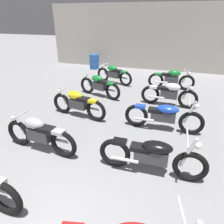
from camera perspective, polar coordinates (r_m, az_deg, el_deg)
name	(u,v)px	position (r m, az deg, el deg)	size (l,w,h in m)	color
back_wall	(154,38)	(12.75, 11.45, 19.34)	(12.67, 0.24, 3.60)	#9E998E
motorcycle_left_row_1	(39,134)	(5.15, -19.29, -5.62)	(1.97, 0.48, 0.88)	black
motorcycle_left_row_2	(78,103)	(6.60, -9.33, 2.39)	(1.96, 0.54, 0.88)	black
motorcycle_left_row_3	(99,85)	(8.25, -3.53, 7.32)	(1.91, 0.74, 0.88)	black
motorcycle_left_row_4	(114,74)	(9.90, 0.49, 10.39)	(1.91, 0.75, 0.88)	black
motorcycle_right_row_1	(152,155)	(4.27, 10.85, -11.48)	(2.17, 0.68, 0.97)	black
motorcycle_right_row_2	(164,115)	(5.90, 13.98, -0.94)	(2.17, 0.68, 0.97)	black
motorcycle_right_row_3	(169,94)	(7.60, 15.40, 4.87)	(1.97, 0.48, 0.88)	black
motorcycle_right_row_4	(172,79)	(9.46, 15.99, 8.72)	(1.97, 0.49, 0.88)	black
oil_drum	(94,62)	(12.86, -4.87, 13.57)	(0.59, 0.59, 0.85)	#23519E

